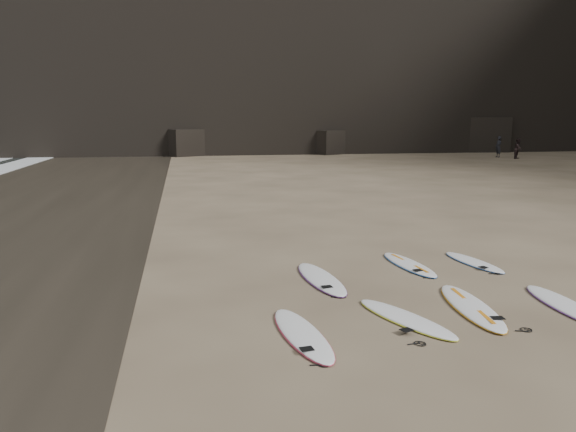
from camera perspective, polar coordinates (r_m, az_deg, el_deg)
name	(u,v)px	position (r m, az deg, el deg)	size (l,w,h in m)	color
ground	(500,306)	(11.82, 20.73, -8.51)	(240.00, 240.00, 0.00)	#897559
surfboard_0	(302,334)	(9.61, 1.45, -11.86)	(0.61, 2.55, 0.09)	white
surfboard_1	(406,318)	(10.53, 11.85, -10.10)	(0.59, 2.44, 0.09)	white
surfboard_2	(471,306)	(11.44, 18.11, -8.71)	(0.67, 2.77, 0.10)	white
surfboard_3	(565,305)	(12.24, 26.32, -8.06)	(0.61, 2.55, 0.09)	white
surfboard_5	(321,278)	(12.72, 3.37, -6.32)	(0.66, 2.75, 0.10)	white
surfboard_6	(409,264)	(14.22, 12.18, -4.79)	(0.59, 2.47, 0.09)	white
surfboard_7	(474,262)	(14.88, 18.34, -4.44)	(0.53, 2.22, 0.08)	white
person_a	(498,147)	(54.67, 20.60, 6.60)	(0.69, 0.46, 1.90)	black
person_b	(518,149)	(53.40, 22.36, 6.35)	(0.86, 0.67, 1.78)	black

